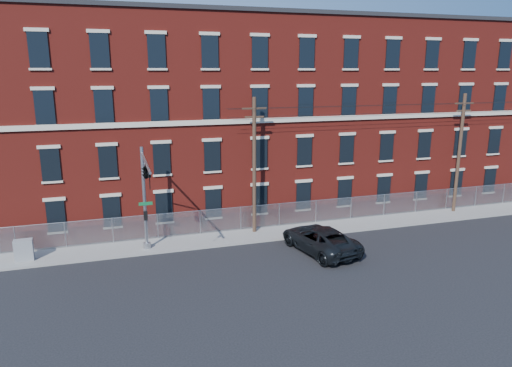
{
  "coord_description": "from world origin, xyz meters",
  "views": [
    {
      "loc": [
        -7.76,
        -26.41,
        11.94
      ],
      "look_at": [
        1.63,
        4.0,
        4.24
      ],
      "focal_mm": 32.86,
      "sensor_mm": 36.0,
      "label": 1
    }
  ],
  "objects": [
    {
      "name": "ground",
      "position": [
        0.0,
        0.0,
        0.0
      ],
      "size": [
        140.0,
        140.0,
        0.0
      ],
      "primitive_type": "plane",
      "color": "black",
      "rests_on": "ground"
    },
    {
      "name": "sidewalk",
      "position": [
        12.0,
        5.0,
        0.06
      ],
      "size": [
        65.0,
        3.0,
        0.12
      ],
      "primitive_type": "cube",
      "color": "gray",
      "rests_on": "ground"
    },
    {
      "name": "mill_building",
      "position": [
        12.0,
        13.93,
        8.15
      ],
      "size": [
        55.3,
        14.32,
        16.3
      ],
      "color": "maroon",
      "rests_on": "ground"
    },
    {
      "name": "chain_link_fence",
      "position": [
        12.0,
        6.3,
        1.06
      ],
      "size": [
        59.06,
        0.06,
        1.85
      ],
      "color": "#A5A8AD",
      "rests_on": "ground"
    },
    {
      "name": "traffic_signal_mast",
      "position": [
        -6.0,
        2.18,
        5.39
      ],
      "size": [
        0.9,
        6.75,
        7.0
      ],
      "color": "#9EA0A5",
      "rests_on": "ground"
    },
    {
      "name": "utility_pole_near",
      "position": [
        2.0,
        5.6,
        5.34
      ],
      "size": [
        1.8,
        0.28,
        10.0
      ],
      "color": "#3F2B1F",
      "rests_on": "ground"
    },
    {
      "name": "utility_pole_mid",
      "position": [
        20.0,
        5.6,
        5.34
      ],
      "size": [
        1.8,
        0.28,
        10.0
      ],
      "color": "#3F2B1F",
      "rests_on": "ground"
    },
    {
      "name": "overhead_wires",
      "position": [
        20.0,
        5.6,
        9.12
      ],
      "size": [
        40.0,
        0.62,
        0.62
      ],
      "color": "black",
      "rests_on": "ground"
    },
    {
      "name": "pickup_truck",
      "position": [
        5.14,
        0.78,
        0.87
      ],
      "size": [
        4.08,
        6.73,
        1.75
      ],
      "primitive_type": "imported",
      "rotation": [
        0.0,
        0.0,
        3.34
      ],
      "color": "black",
      "rests_on": "ground"
    },
    {
      "name": "utility_cabinet",
      "position": [
        -13.65,
        4.65,
        0.82
      ],
      "size": [
        1.14,
        0.6,
        1.39
      ],
      "primitive_type": "cube",
      "rotation": [
        0.0,
        0.0,
        0.04
      ],
      "color": "gray",
      "rests_on": "sidewalk"
    }
  ]
}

